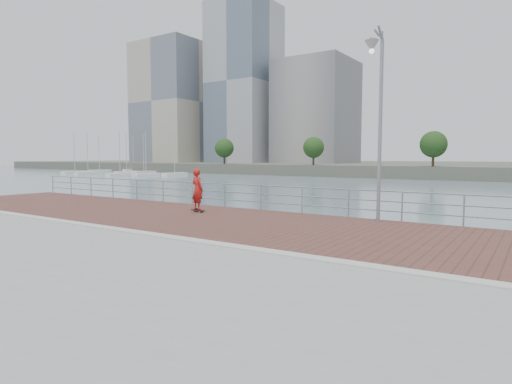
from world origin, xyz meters
The scene contains 10 objects.
water centered at (0.00, 0.00, -2.00)m, with size 400.00×400.00×0.00m, color slate.
seawall centered at (0.00, -5.00, -1.00)m, with size 40.00×24.00×2.00m, color gray.
brick_lane centered at (0.00, 3.60, 0.01)m, with size 40.00×6.80×0.02m, color brown.
curb centered at (0.00, 0.00, 0.03)m, with size 40.00×0.40×0.06m, color #B7B5AD.
far_shore centered at (0.00, 122.50, -0.75)m, with size 320.00×95.00×2.50m, color #4C5142.
guardrail centered at (0.00, 7.00, 0.69)m, with size 39.06×0.06×1.13m.
street_lamp centered at (2.36, 6.02, 4.68)m, with size 0.48×1.40×6.59m.
skateboard centered at (-4.90, 4.82, 0.09)m, with size 0.82×0.40×0.09m.
skateboarder centered at (-4.90, 4.82, 0.99)m, with size 0.64×0.42×1.77m, color #B11D17.
marina centered at (-80.56, 61.64, -1.54)m, with size 34.65×29.23×10.16m.
Camera 1 is at (7.28, -8.85, 2.39)m, focal length 30.00 mm.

